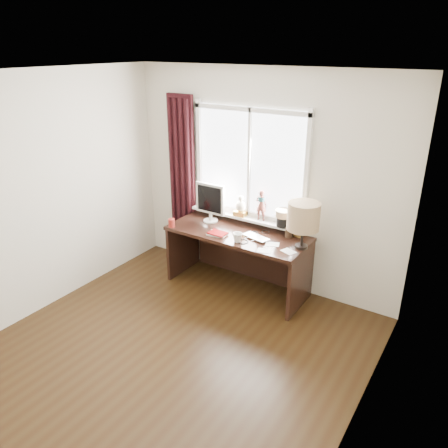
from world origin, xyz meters
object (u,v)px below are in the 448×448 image
Objects in this scene: red_cup at (172,223)px; table_lamp at (303,217)px; mug at (237,237)px; laptop at (256,237)px; desk at (242,248)px; monitor at (210,200)px.

table_lamp is (1.56, 0.31, 0.31)m from red_cup.
mug is 1.08× the size of red_cup.
red_cup is (-1.03, -0.26, 0.04)m from laptop.
table_lamp reaches higher than desk.
desk is 3.27× the size of table_lamp.
laptop is 0.24m from mug.
red_cup is at bearing -126.17° from monitor.
mug is (-0.14, -0.19, 0.04)m from laptop.
mug reaches higher than laptop.
red_cup is at bearing -152.80° from desk.
laptop is at bearing -11.39° from monitor.
monitor is (-0.60, 0.34, 0.22)m from mug.
monitor is at bearing -175.97° from laptop.
monitor reaches higher than laptop.
mug is 0.90m from red_cup.
desk is at bearing -1.61° from monitor.
desk is at bearing 174.25° from table_lamp.
monitor reaches higher than desk.
desk is 3.47× the size of monitor.
table_lamp reaches higher than mug.
mug is at bearing -29.53° from monitor.
mug is at bearing -110.73° from laptop.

